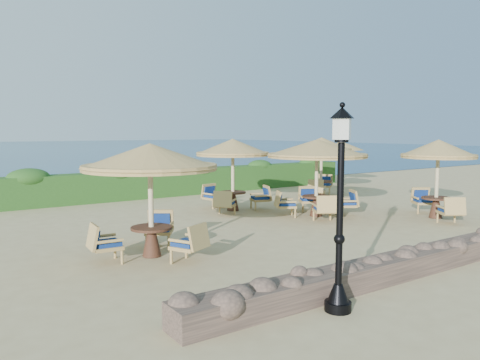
% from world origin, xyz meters
% --- Properties ---
extents(ground, '(120.00, 120.00, 0.00)m').
position_xyz_m(ground, '(0.00, 0.00, 0.00)').
color(ground, tan).
rests_on(ground, ground).
extents(sea, '(160.00, 160.00, 0.00)m').
position_xyz_m(sea, '(0.00, 70.00, 0.00)').
color(sea, navy).
rests_on(sea, ground).
extents(hedge, '(18.00, 0.90, 1.20)m').
position_xyz_m(hedge, '(0.00, 7.20, 0.60)').
color(hedge, '#1C4415').
rests_on(hedge, ground).
extents(stone_wall, '(15.00, 0.65, 0.44)m').
position_xyz_m(stone_wall, '(0.00, -6.20, 0.22)').
color(stone_wall, brown).
rests_on(stone_wall, ground).
extents(lamp_post, '(0.44, 0.44, 3.31)m').
position_xyz_m(lamp_post, '(-4.80, -6.80, 1.55)').
color(lamp_post, black).
rests_on(lamp_post, ground).
extents(extra_parasol, '(2.30, 2.30, 2.41)m').
position_xyz_m(extra_parasol, '(7.80, 5.20, 2.17)').
color(extra_parasol, beige).
rests_on(extra_parasol, ground).
extents(cafe_set_0, '(3.14, 3.14, 2.65)m').
position_xyz_m(cafe_set_0, '(-5.96, -1.97, 1.98)').
color(cafe_set_0, beige).
rests_on(cafe_set_0, ground).
extents(cafe_set_1, '(3.45, 3.45, 2.65)m').
position_xyz_m(cafe_set_1, '(0.87, -0.28, 1.96)').
color(cafe_set_1, beige).
rests_on(cafe_set_1, ground).
extents(cafe_set_2, '(2.44, 2.72, 2.65)m').
position_xyz_m(cafe_set_2, '(3.97, -2.83, 1.93)').
color(cafe_set_2, beige).
rests_on(cafe_set_2, ground).
extents(cafe_set_3, '(2.79, 2.79, 2.65)m').
position_xyz_m(cafe_set_3, '(-0.90, 2.27, 1.89)').
color(cafe_set_3, beige).
rests_on(cafe_set_3, ground).
extents(cafe_set_4, '(2.66, 2.66, 2.65)m').
position_xyz_m(cafe_set_4, '(4.43, 3.18, 1.98)').
color(cafe_set_4, beige).
rests_on(cafe_set_4, ground).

